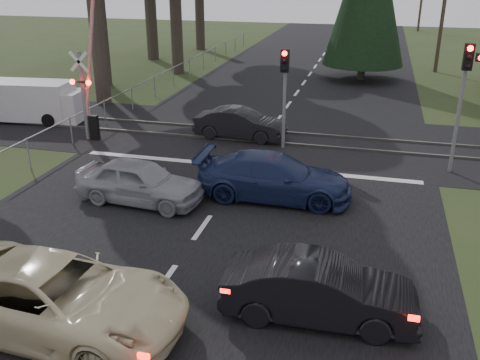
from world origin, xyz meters
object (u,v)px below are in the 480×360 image
(white_van, at_px, (35,101))
(cream_coupe, at_px, (56,297))
(blue_sedan, at_px, (274,177))
(dark_hatchback, at_px, (320,290))
(dark_car_far, at_px, (240,124))
(utility_pole_mid, at_px, (445,2))
(silver_car, at_px, (140,182))
(traffic_signal_center, at_px, (284,82))
(crossing_signal, at_px, (88,93))
(traffic_signal_right, at_px, (465,84))

(white_van, bearing_deg, cream_coupe, -60.91)
(blue_sedan, bearing_deg, cream_coupe, 157.33)
(dark_hatchback, bearing_deg, dark_car_far, 20.07)
(utility_pole_mid, xyz_separation_m, silver_car, (-11.00, -25.76, -4.02))
(cream_coupe, bearing_deg, traffic_signal_center, -8.00)
(silver_car, bearing_deg, cream_coupe, -165.79)
(crossing_signal, bearing_deg, traffic_signal_center, 6.15)
(traffic_signal_center, height_order, blue_sedan, traffic_signal_center)
(utility_pole_mid, bearing_deg, blue_sedan, -105.79)
(traffic_signal_right, relative_size, traffic_signal_center, 1.15)
(dark_hatchback, height_order, silver_car, silver_car)
(cream_coupe, height_order, dark_car_far, cream_coupe)
(traffic_signal_right, bearing_deg, white_van, 172.91)
(silver_car, height_order, blue_sedan, blue_sedan)
(traffic_signal_right, height_order, silver_car, traffic_signal_right)
(utility_pole_mid, relative_size, silver_car, 2.17)
(traffic_signal_center, bearing_deg, traffic_signal_right, -10.41)
(cream_coupe, distance_m, dark_hatchback, 5.56)
(blue_sedan, distance_m, dark_car_far, 6.55)
(cream_coupe, relative_size, white_van, 1.10)
(traffic_signal_center, bearing_deg, blue_sedan, -83.12)
(traffic_signal_center, height_order, dark_hatchback, traffic_signal_center)
(white_van, bearing_deg, crossing_signal, -32.55)
(cream_coupe, distance_m, white_van, 17.18)
(silver_car, bearing_deg, blue_sedan, -66.04)
(blue_sedan, height_order, dark_car_far, blue_sedan)
(crossing_signal, height_order, traffic_signal_right, crossing_signal)
(blue_sedan, xyz_separation_m, dark_car_far, (-2.67, 5.98, -0.08))
(traffic_signal_center, distance_m, white_van, 12.61)
(cream_coupe, height_order, silver_car, cream_coupe)
(traffic_signal_center, xyz_separation_m, dark_car_far, (-2.07, 0.94, -2.15))
(crossing_signal, bearing_deg, white_van, 153.73)
(traffic_signal_center, bearing_deg, white_van, 174.68)
(crossing_signal, xyz_separation_m, traffic_signal_center, (8.27, 0.89, 0.75))
(crossing_signal, xyz_separation_m, white_van, (-4.15, 2.05, -1.08))
(crossing_signal, relative_size, dark_car_far, 1.75)
(crossing_signal, height_order, blue_sedan, crossing_signal)
(traffic_signal_right, bearing_deg, dark_car_far, 166.03)
(utility_pole_mid, height_order, white_van, utility_pole_mid)
(crossing_signal, distance_m, dark_hatchback, 15.13)
(traffic_signal_right, distance_m, utility_pole_mid, 20.60)
(dark_hatchback, height_order, white_van, white_van)
(utility_pole_mid, relative_size, cream_coupe, 1.60)
(crossing_signal, xyz_separation_m, traffic_signal_right, (14.82, -0.31, 1.26))
(traffic_signal_right, distance_m, traffic_signal_center, 6.68)
(crossing_signal, xyz_separation_m, silver_car, (4.77, -5.55, -1.35))
(dark_hatchback, bearing_deg, silver_car, 51.51)
(cream_coupe, relative_size, dark_hatchback, 1.34)
(traffic_signal_center, height_order, silver_car, traffic_signal_center)
(dark_hatchback, bearing_deg, blue_sedan, 17.94)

